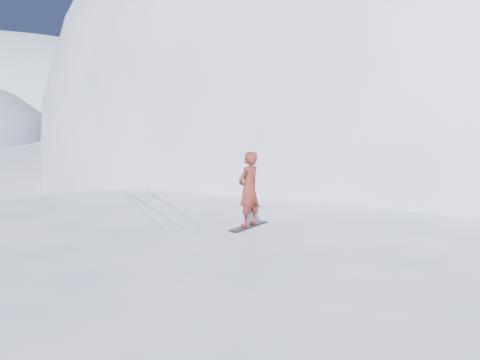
% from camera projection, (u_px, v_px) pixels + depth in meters
% --- Properties ---
extents(ground, '(400.00, 400.00, 0.00)m').
position_uv_depth(ground, '(251.00, 342.00, 12.91)').
color(ground, white).
rests_on(ground, ground).
extents(near_ridge, '(36.00, 28.00, 4.80)m').
position_uv_depth(near_ridge, '(258.00, 293.00, 16.02)').
color(near_ridge, white).
rests_on(near_ridge, ground).
extents(summit_peak, '(60.00, 56.00, 56.00)m').
position_uv_depth(summit_peak, '(434.00, 165.00, 42.90)').
color(summit_peak, white).
rests_on(summit_peak, ground).
extents(peak_shoulder, '(28.00, 24.00, 18.00)m').
position_uv_depth(peak_shoulder, '(322.00, 184.00, 34.38)').
color(peak_shoulder, white).
rests_on(peak_shoulder, ground).
extents(wind_bumps, '(16.00, 14.40, 1.00)m').
position_uv_depth(wind_bumps, '(212.00, 310.00, 14.81)').
color(wind_bumps, white).
rests_on(wind_bumps, ground).
extents(snowboard, '(1.26, 1.06, 0.02)m').
position_uv_depth(snowboard, '(249.00, 226.00, 14.35)').
color(snowboard, black).
rests_on(snowboard, near_ridge).
extents(snowboarder, '(0.87, 0.83, 2.00)m').
position_uv_depth(snowboarder, '(249.00, 189.00, 14.18)').
color(snowboarder, maroon).
rests_on(snowboarder, snowboard).
extents(board_tracks, '(2.06, 5.93, 0.04)m').
position_uv_depth(board_tracks, '(154.00, 206.00, 16.81)').
color(board_tracks, silver).
rests_on(board_tracks, ground).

